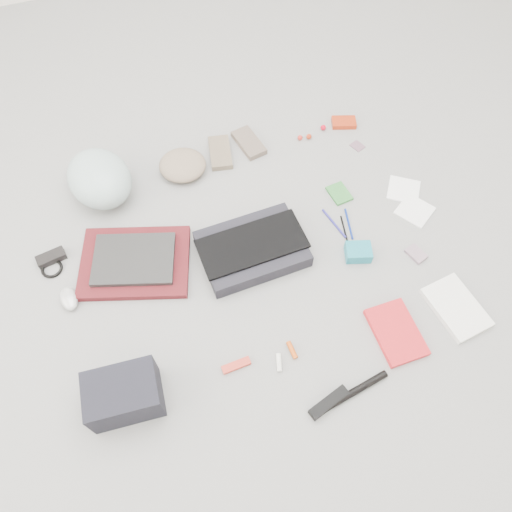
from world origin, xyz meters
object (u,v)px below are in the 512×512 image
object	(u,v)px
laptop	(134,259)
book_red	(396,332)
bike_helmet	(99,179)
accordion_wallet	(358,252)
messenger_bag	(252,249)
camera_bag	(124,395)

from	to	relation	value
laptop	book_red	distance (m)	1.00
laptop	bike_helmet	xyz separation A→B (m)	(-0.05, 0.38, 0.05)
laptop	accordion_wallet	world-z (taller)	same
messenger_bag	book_red	size ratio (longest dim) A/B	1.73
book_red	accordion_wallet	bearing A→B (deg)	88.52
book_red	accordion_wallet	world-z (taller)	accordion_wallet
bike_helmet	camera_bag	distance (m)	0.89
laptop	camera_bag	distance (m)	0.52
camera_bag	bike_helmet	bearing A→B (deg)	88.88
accordion_wallet	camera_bag	bearing A→B (deg)	-147.67
laptop	camera_bag	xyz separation A→B (m)	(-0.13, -0.51, 0.04)
bike_helmet	accordion_wallet	world-z (taller)	bike_helmet
messenger_bag	accordion_wallet	distance (m)	0.41
messenger_bag	laptop	size ratio (longest dim) A/B	1.28
book_red	bike_helmet	bearing A→B (deg)	131.78
laptop	accordion_wallet	size ratio (longest dim) A/B	3.13
camera_bag	accordion_wallet	xyz separation A→B (m)	(0.95, 0.27, -0.05)
messenger_bag	accordion_wallet	bearing A→B (deg)	-22.71
messenger_bag	laptop	distance (m)	0.45
bike_helmet	accordion_wallet	size ratio (longest dim) A/B	3.16
bike_helmet	laptop	bearing A→B (deg)	-98.80
bike_helmet	camera_bag	size ratio (longest dim) A/B	1.33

